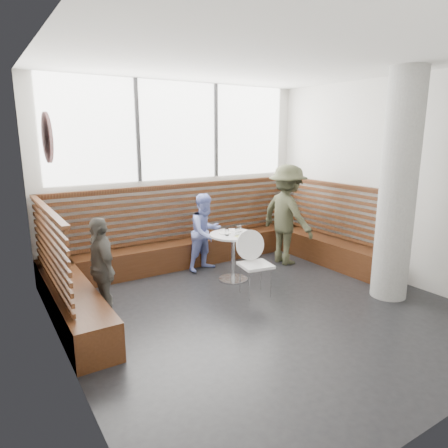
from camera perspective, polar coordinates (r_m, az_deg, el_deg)
room at (r=5.11m, az=5.99°, el=4.46°), size 5.00×5.00×3.20m
booth at (r=6.82m, az=-3.48°, el=-3.63°), size 5.00×2.50×1.44m
concrete_column at (r=6.06m, az=23.60°, el=4.76°), size 0.50×0.50×3.20m
wall_art at (r=4.41m, az=-23.96°, el=11.22°), size 0.03×0.50×0.50m
cafe_table at (r=6.41m, az=1.33°, el=-3.33°), size 0.75×0.75×0.77m
cafe_chair at (r=5.88m, az=4.13°, el=-4.84°), size 0.45×0.44×0.95m
adult_man at (r=7.28m, az=8.98°, el=1.31°), size 0.72×1.19×1.80m
child_back at (r=6.88m, az=-2.65°, el=-1.19°), size 0.75×0.64×1.34m
child_left at (r=5.30m, az=-17.14°, el=-6.15°), size 0.34×0.79×1.34m
plate_near at (r=6.37m, az=0.11°, el=-1.30°), size 0.20×0.20×0.01m
plate_far at (r=6.53m, az=1.57°, el=-0.95°), size 0.20×0.20×0.01m
glass_left at (r=6.24m, az=0.41°, el=-1.18°), size 0.07×0.07×0.10m
glass_mid at (r=6.27m, az=1.88°, el=-1.09°), size 0.07×0.07×0.11m
glass_right at (r=6.47m, az=2.18°, el=-0.65°), size 0.07×0.07×0.11m
menu_card at (r=6.20m, az=2.52°, el=-1.75°), size 0.21×0.16×0.00m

